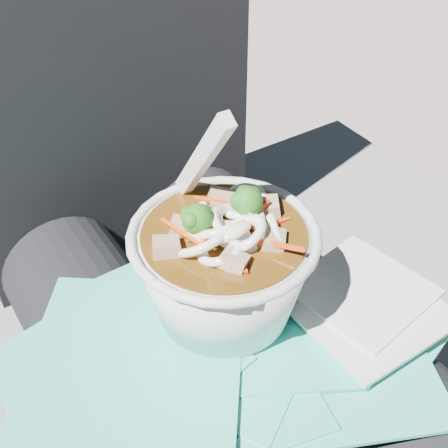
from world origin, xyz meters
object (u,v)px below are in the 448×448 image
person_body (185,295)px  udon_bowl (224,262)px  lap (231,364)px  stone_ledge (175,425)px  plastic_bag (213,356)px

person_body → udon_bowl: bearing=-94.7°
lap → udon_bowl: (-0.01, -0.00, 0.15)m
lap → stone_ledge: bearing=90.0°
person_body → udon_bowl: size_ratio=5.04×
plastic_bag → lap: bearing=40.7°
lap → plastic_bag: plastic_bag is taller
lap → plastic_bag: bearing=-139.3°
stone_ledge → person_body: person_body is taller
person_body → udon_bowl: (-0.01, -0.09, 0.13)m
stone_ledge → lap: size_ratio=2.08×
stone_ledge → plastic_bag: size_ratio=2.50×
lap → person_body: 0.09m
plastic_bag → udon_bowl: (0.03, 0.04, 0.07)m
udon_bowl → person_body: bearing=85.3°
stone_ledge → person_body: (0.00, -0.06, 0.33)m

